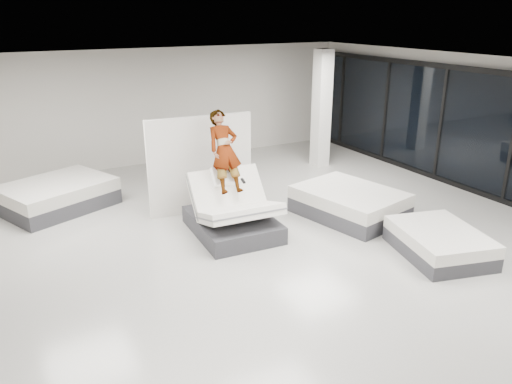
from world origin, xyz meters
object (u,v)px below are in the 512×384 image
divider_panel (201,164)px  column (322,109)px  hero_bed (233,215)px  flat_bed_right_near (439,243)px  person (225,168)px  remote (243,181)px  flat_bed_right_far (349,203)px  flat_bed_left_far (57,195)px

divider_panel → column: column is taller
hero_bed → flat_bed_right_near: bearing=-42.7°
divider_panel → column: 4.60m
flat_bed_right_near → person: bearing=133.6°
hero_bed → person: size_ratio=1.20×
hero_bed → remote: bearing=-7.2°
divider_panel → flat_bed_right_far: bearing=-30.6°
divider_panel → flat_bed_right_far: divider_panel is taller
hero_bed → flat_bed_right_near: 3.84m
hero_bed → flat_bed_left_far: bearing=132.5°
remote → flat_bed_left_far: 4.39m
flat_bed_right_far → hero_bed: bearing=171.3°
remote → flat_bed_left_far: bearing=137.9°
remote → flat_bed_right_near: remote is taller
hero_bed → flat_bed_right_far: (2.56, -0.39, -0.10)m
divider_panel → column: size_ratio=0.72×
flat_bed_right_far → column: bearing=63.9°
flat_bed_right_far → flat_bed_left_far: 6.38m
hero_bed → flat_bed_left_far: (-2.80, 3.06, -0.09)m
flat_bed_left_far → flat_bed_right_near: bearing=-45.2°
hero_bed → person: 0.93m
flat_bed_left_far → divider_panel: bearing=-30.8°
divider_panel → flat_bed_right_far: 3.26m
hero_bed → flat_bed_left_far: hero_bed is taller
flat_bed_right_far → divider_panel: bearing=145.2°
person → column: (4.21, 2.68, 0.34)m
person → flat_bed_right_far: 2.81m
divider_panel → flat_bed_right_near: 5.01m
divider_panel → flat_bed_right_far: size_ratio=0.95×
flat_bed_left_far → hero_bed: bearing=-47.5°
column → divider_panel: bearing=-159.5°
person → flat_bed_left_far: size_ratio=0.63×
remote → divider_panel: (-0.27, 1.45, -0.02)m
person → flat_bed_right_near: size_ratio=0.83×
column → flat_bed_right_far: bearing=-116.1°
remote → flat_bed_right_far: 2.49m
person → flat_bed_right_far: person is taller
flat_bed_right_near → divider_panel: bearing=125.4°
hero_bed → flat_bed_right_near: size_ratio=1.00×
flat_bed_right_far → flat_bed_left_far: bearing=147.2°
hero_bed → divider_panel: size_ratio=0.88×
divider_panel → flat_bed_right_near: (2.87, -4.03, -0.81)m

